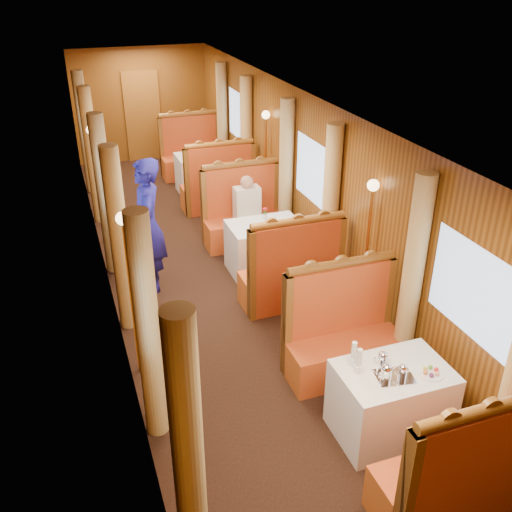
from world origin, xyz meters
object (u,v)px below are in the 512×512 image
table_mid (265,247)px  fruit_plate (431,373)px  teapot_back (382,361)px  steward (148,226)px  rose_vase_mid (265,212)px  banquette_mid_aft (243,218)px  tea_tray (394,377)px  teapot_right (402,373)px  table_near (391,401)px  banquette_near_fwd (458,478)px  banquette_near_aft (342,338)px  rose_vase_far (202,146)px  banquette_mid_fwd (291,277)px  banquette_far_fwd (218,188)px  teapot_left (386,375)px  passenger (248,205)px  banquette_far_aft (192,156)px  table_far (204,173)px

table_mid → fruit_plate: size_ratio=4.48×
teapot_back → steward: size_ratio=0.08×
rose_vase_mid → banquette_mid_aft: bearing=90.2°
tea_tray → teapot_right: teapot_right is taller
teapot_back → rose_vase_mid: bearing=107.9°
table_near → banquette_near_fwd: banquette_near_fwd is taller
table_mid → steward: 1.76m
banquette_near_aft → teapot_back: bearing=-95.1°
banquette_near_aft → rose_vase_far: (-0.02, 5.99, 0.50)m
banquette_mid_fwd → rose_vase_mid: banquette_mid_fwd is taller
banquette_far_fwd → tea_tray: bearing=-90.6°
teapot_left → rose_vase_mid: size_ratio=0.48×
teapot_back → rose_vase_far: 6.91m
table_mid → passenger: 0.87m
rose_vase_far → banquette_far_fwd: bearing=-89.1°
banquette_near_fwd → banquette_far_fwd: same height
banquette_far_aft → teapot_back: (-0.08, -7.92, 0.39)m
banquette_near_aft → tea_tray: 1.15m
fruit_plate → tea_tray: bearing=168.4°
tea_tray → table_far: bearing=89.5°
rose_vase_mid → banquette_near_fwd: bearing=-90.0°
banquette_near_aft → banquette_far_fwd: (0.00, 4.97, 0.00)m
banquette_near_fwd → banquette_far_aft: size_ratio=1.00×
banquette_far_fwd → rose_vase_far: banquette_far_fwd is taller
banquette_far_aft → teapot_left: bearing=-91.2°
banquette_far_aft → passenger: (-0.00, -3.72, 0.32)m
banquette_far_fwd → fruit_plate: 6.16m
table_near → banquette_far_aft: bearing=90.0°
fruit_plate → steward: 4.20m
fruit_plate → passenger: bearing=93.6°
tea_tray → teapot_back: bearing=96.3°
table_mid → banquette_mid_fwd: bearing=-90.0°
table_near → table_mid: (0.00, 3.50, 0.00)m
banquette_mid_fwd → teapot_back: (-0.08, -2.39, 0.39)m
table_mid → banquette_far_aft: bearing=90.0°
banquette_far_aft → passenger: banquette_far_aft is taller
teapot_right → fruit_plate: (0.27, -0.05, -0.04)m
table_near → rose_vase_mid: bearing=90.0°
banquette_far_aft → teapot_right: (0.00, -8.12, 0.38)m
teapot_back → fruit_plate: size_ratio=0.63×
steward → banquette_mid_aft: bearing=124.3°
banquette_mid_fwd → banquette_near_aft: bearing=-90.0°
banquette_near_aft → passenger: banquette_near_aft is taller
table_far → passenger: size_ratio=1.38×
banquette_far_fwd → banquette_mid_aft: bearing=-90.0°
banquette_far_fwd → teapot_right: 6.11m
banquette_near_fwd → teapot_back: size_ratio=9.03×
banquette_near_fwd → tea_tray: size_ratio=3.94×
fruit_plate → steward: (-1.94, 3.72, 0.17)m
table_near → banquette_near_aft: bearing=90.0°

